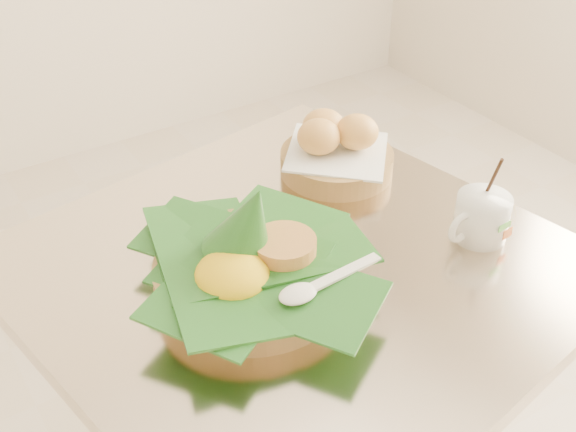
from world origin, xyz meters
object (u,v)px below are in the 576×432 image
rice_basket (251,263)px  coffee_mug (481,216)px  bread_basket (335,150)px  cafe_table (294,372)px

rice_basket → coffee_mug: rice_basket is taller
rice_basket → bread_basket: 0.33m
cafe_table → coffee_mug: size_ratio=5.96×
bread_basket → coffee_mug: bearing=-76.0°
rice_basket → bread_basket: size_ratio=1.43×
rice_basket → bread_basket: (0.27, 0.18, -0.00)m
cafe_table → rice_basket: (-0.08, -0.01, 0.26)m
cafe_table → rice_basket: rice_basket is taller
bread_basket → cafe_table: bearing=-138.4°
cafe_table → bread_basket: 0.37m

